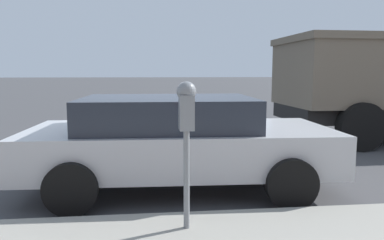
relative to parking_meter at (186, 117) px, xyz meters
name	(u,v)px	position (x,y,z in m)	size (l,w,h in m)	color
ground_plane	(163,171)	(2.63, 0.14, -1.24)	(220.00, 220.00, 0.00)	#424244
parking_meter	(186,117)	(0.00, 0.00, 0.00)	(0.21, 0.19, 1.46)	gray
car_silver	(177,139)	(1.71, -0.03, -0.52)	(2.24, 4.31, 1.32)	#B7BABF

